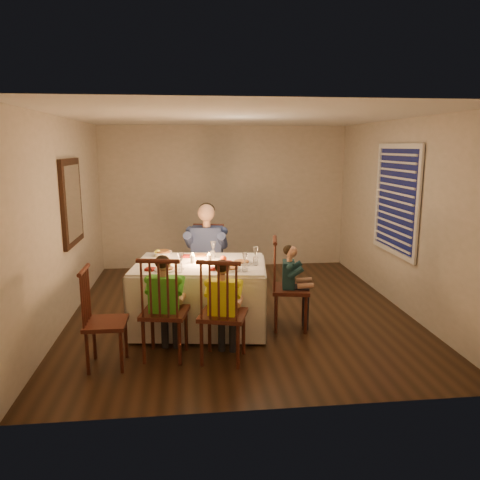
{
  "coord_description": "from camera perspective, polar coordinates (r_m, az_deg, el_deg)",
  "views": [
    {
      "loc": [
        -0.67,
        -6.12,
        2.23
      ],
      "look_at": [
        0.03,
        0.15,
        0.96
      ],
      "focal_mm": 35.0,
      "sensor_mm": 36.0,
      "label": 1
    }
  ],
  "objects": [
    {
      "name": "ground",
      "position": [
        6.55,
        -0.09,
        -8.57
      ],
      "size": [
        5.0,
        5.0,
        0.0
      ],
      "primitive_type": "plane",
      "color": "black",
      "rests_on": "ground"
    },
    {
      "name": "window_blinds",
      "position": [
        6.89,
        18.43,
        4.68
      ],
      "size": [
        0.07,
        1.34,
        1.54
      ],
      "color": "#0D1034",
      "rests_on": "wall_right"
    },
    {
      "name": "child_green",
      "position": [
        5.27,
        -8.98,
        -13.85
      ],
      "size": [
        0.45,
        0.42,
        1.13
      ],
      "primitive_type": null,
      "rotation": [
        0.0,
        0.0,
        2.95
      ],
      "color": "green",
      "rests_on": "ground"
    },
    {
      "name": "wall_back",
      "position": [
        8.7,
        -1.9,
        5.2
      ],
      "size": [
        4.5,
        0.02,
        2.6
      ],
      "primitive_type": "cube",
      "color": "beige",
      "rests_on": "ground"
    },
    {
      "name": "setting_yellow",
      "position": [
        5.39,
        -1.21,
        -3.55
      ],
      "size": [
        0.29,
        0.29,
        0.02
      ],
      "primitive_type": "cylinder",
      "rotation": [
        0.0,
        0.0,
        -0.13
      ],
      "color": "white",
      "rests_on": "dining_table"
    },
    {
      "name": "chair_near_right",
      "position": [
        5.14,
        -2.05,
        -14.37
      ],
      "size": [
        0.57,
        0.56,
        1.14
      ],
      "primitive_type": null,
      "rotation": [
        0.0,
        0.0,
        2.86
      ],
      "color": "#361A0E",
      "rests_on": "ground"
    },
    {
      "name": "child_teal",
      "position": [
        6.0,
        6.08,
        -10.54
      ],
      "size": [
        0.37,
        0.4,
        1.05
      ],
      "primitive_type": null,
      "rotation": [
        0.0,
        0.0,
        1.4
      ],
      "color": "#1A3B43",
      "rests_on": "ground"
    },
    {
      "name": "chair_near_left",
      "position": [
        5.27,
        -8.98,
        -13.85
      ],
      "size": [
        0.54,
        0.52,
        1.14
      ],
      "primitive_type": null,
      "rotation": [
        0.0,
        0.0,
        2.95
      ],
      "color": "#361A0E",
      "rests_on": "ground"
    },
    {
      "name": "wall_left",
      "position": [
        6.39,
        -20.6,
        2.24
      ],
      "size": [
        0.02,
        5.0,
        2.6
      ],
      "primitive_type": "cube",
      "color": "beige",
      "rests_on": "ground"
    },
    {
      "name": "child_yellow",
      "position": [
        5.14,
        -2.05,
        -14.37
      ],
      "size": [
        0.45,
        0.43,
        1.11
      ],
      "primitive_type": null,
      "rotation": [
        0.0,
        0.0,
        2.86
      ],
      "color": "#F5F61A",
      "rests_on": "ground"
    },
    {
      "name": "ceiling",
      "position": [
        6.17,
        -0.1,
        14.78
      ],
      "size": [
        5.0,
        5.0,
        0.0
      ],
      "primitive_type": "plane",
      "color": "white",
      "rests_on": "wall_back"
    },
    {
      "name": "candle_left",
      "position": [
        5.73,
        -5.78,
        -2.29
      ],
      "size": [
        0.06,
        0.06,
        0.1
      ],
      "primitive_type": "cylinder",
      "color": "white",
      "rests_on": "dining_table"
    },
    {
      "name": "setting_adult",
      "position": [
        6.02,
        -4.92,
        -2.01
      ],
      "size": [
        0.29,
        0.29,
        0.02
      ],
      "primitive_type": "cylinder",
      "rotation": [
        0.0,
        0.0,
        -0.13
      ],
      "color": "white",
      "rests_on": "dining_table"
    },
    {
      "name": "orange_fruit",
      "position": [
        5.76,
        -2.02,
        -2.29
      ],
      "size": [
        0.08,
        0.08,
        0.08
      ],
      "primitive_type": "sphere",
      "color": "#E64713",
      "rests_on": "dining_table"
    },
    {
      "name": "setting_green",
      "position": [
        5.43,
        -9.04,
        -3.59
      ],
      "size": [
        0.29,
        0.29,
        0.02
      ],
      "primitive_type": "cylinder",
      "rotation": [
        0.0,
        0.0,
        -0.13
      ],
      "color": "white",
      "rests_on": "dining_table"
    },
    {
      "name": "setting_teal",
      "position": [
        5.68,
        0.2,
        -2.79
      ],
      "size": [
        0.29,
        0.29,
        0.02
      ],
      "primitive_type": "cylinder",
      "rotation": [
        0.0,
        0.0,
        -0.13
      ],
      "color": "white",
      "rests_on": "dining_table"
    },
    {
      "name": "candle_right",
      "position": [
        5.71,
        -3.78,
        -2.31
      ],
      "size": [
        0.06,
        0.06,
        0.1
      ],
      "primitive_type": "cylinder",
      "color": "white",
      "rests_on": "dining_table"
    },
    {
      "name": "squash",
      "position": [
        6.13,
        -10.0,
        -1.56
      ],
      "size": [
        0.09,
        0.09,
        0.09
      ],
      "primitive_type": "sphere",
      "color": "#FCFF43",
      "rests_on": "dining_table"
    },
    {
      "name": "dining_table",
      "position": [
        5.8,
        -4.88,
        -5.08
      ],
      "size": [
        1.73,
        1.35,
        0.8
      ],
      "rotation": [
        0.0,
        0.0,
        -0.13
      ],
      "color": "white",
      "rests_on": "ground"
    },
    {
      "name": "adult",
      "position": [
        6.84,
        -3.98,
        -7.71
      ],
      "size": [
        0.66,
        0.63,
        1.46
      ],
      "primitive_type": null,
      "rotation": [
        0.0,
        0.0,
        -0.19
      ],
      "color": "navy",
      "rests_on": "ground"
    },
    {
      "name": "wall_right",
      "position": [
        6.84,
        19.0,
        2.91
      ],
      "size": [
        0.02,
        5.0,
        2.6
      ],
      "primitive_type": "cube",
      "color": "beige",
      "rests_on": "ground"
    },
    {
      "name": "serving_bowl",
      "position": [
        6.14,
        -9.38,
        -1.67
      ],
      "size": [
        0.26,
        0.26,
        0.06
      ],
      "primitive_type": "imported",
      "rotation": [
        0.0,
        0.0,
        -0.14
      ],
      "color": "white",
      "rests_on": "dining_table"
    },
    {
      "name": "chair_adult",
      "position": [
        6.84,
        -3.98,
        -7.71
      ],
      "size": [
        0.54,
        0.52,
        1.14
      ],
      "primitive_type": null,
      "rotation": [
        0.0,
        0.0,
        -0.19
      ],
      "color": "#361A0E",
      "rests_on": "ground"
    },
    {
      "name": "chair_extra",
      "position": [
        5.2,
        -15.73,
        -14.5
      ],
      "size": [
        0.41,
        0.43,
        1.05
      ],
      "primitive_type": null,
      "rotation": [
        0.0,
        0.0,
        1.57
      ],
      "color": "#361A0E",
      "rests_on": "ground"
    },
    {
      "name": "chair_end",
      "position": [
        6.0,
        6.08,
        -10.54
      ],
      "size": [
        0.52,
        0.54,
        1.14
      ],
      "primitive_type": null,
      "rotation": [
        0.0,
        0.0,
        1.4
      ],
      "color": "#361A0E",
      "rests_on": "ground"
    },
    {
      "name": "wall_mirror",
      "position": [
        6.64,
        -19.83,
        4.36
      ],
      "size": [
        0.06,
        0.95,
        1.15
      ],
      "color": "black",
      "rests_on": "wall_left"
    }
  ]
}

